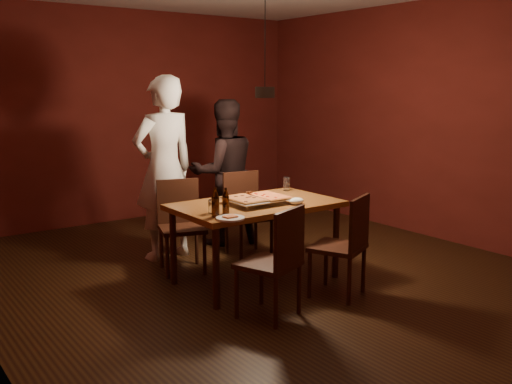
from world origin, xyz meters
TOP-DOWN VIEW (x-y plane):
  - room_shell at (0.00, 0.00)m, footprint 6.00×6.00m
  - dining_table at (-0.16, -0.08)m, footprint 1.50×0.90m
  - chair_far_left at (-0.56, 0.65)m, footprint 0.53×0.53m
  - chair_far_right at (0.25, 0.69)m, footprint 0.48×0.48m
  - chair_near_left at (-0.55, -0.90)m, footprint 0.54×0.54m
  - chair_near_right at (0.23, -0.88)m, footprint 0.56×0.56m
  - pizza_tray at (-0.18, -0.11)m, footprint 0.57×0.47m
  - pizza_meat at (-0.31, -0.10)m, footprint 0.26×0.42m
  - pizza_cheese at (-0.04, -0.13)m, footprint 0.27×0.42m
  - spatula at (-0.17, -0.08)m, footprint 0.13×0.25m
  - beer_bottle_a at (-0.77, -0.35)m, footprint 0.07×0.07m
  - beer_bottle_b at (-0.64, -0.30)m, footprint 0.06×0.06m
  - water_glass_left at (-0.71, -0.22)m, footprint 0.07×0.07m
  - water_glass_right at (0.45, 0.22)m, footprint 0.07×0.07m
  - plate_slice at (-0.71, -0.49)m, footprint 0.23×0.23m
  - napkin at (0.09, -0.36)m, footprint 0.15×0.11m
  - diner_white at (-0.50, 1.08)m, footprint 0.73×0.50m
  - diner_dark at (0.31, 1.20)m, footprint 0.93×0.80m
  - pendant_lamp at (0.00, 0.00)m, footprint 0.18×0.18m

SIDE VIEW (x-z plane):
  - chair_far_left at x=-0.56m, z-range 0.29..0.78m
  - chair_far_right at x=0.25m, z-range 0.29..0.78m
  - chair_near_left at x=-0.55m, z-range 0.29..0.78m
  - chair_near_right at x=0.23m, z-range 0.29..0.78m
  - dining_table at x=-0.16m, z-range 0.30..1.05m
  - plate_slice at x=-0.71m, z-range 0.75..0.77m
  - pizza_tray at x=-0.18m, z-range 0.75..0.80m
  - napkin at x=0.09m, z-range 0.75..0.81m
  - water_glass_left at x=-0.71m, z-range 0.75..0.86m
  - pizza_meat at x=-0.31m, z-range 0.80..0.82m
  - pizza_cheese at x=-0.04m, z-range 0.80..0.82m
  - spatula at x=-0.17m, z-range 0.79..0.83m
  - water_glass_right at x=0.45m, z-range 0.75..0.89m
  - diner_dark at x=0.31m, z-range 0.00..1.66m
  - beer_bottle_b at x=-0.64m, z-range 0.75..0.97m
  - beer_bottle_a at x=-0.77m, z-range 0.75..1.00m
  - diner_white at x=-0.50m, z-range 0.00..1.92m
  - room_shell at x=0.00m, z-range -1.60..4.40m
  - pendant_lamp at x=0.00m, z-range 1.21..2.31m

